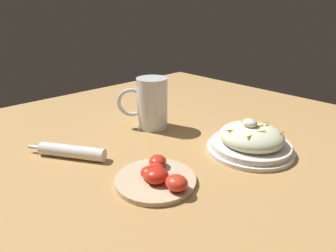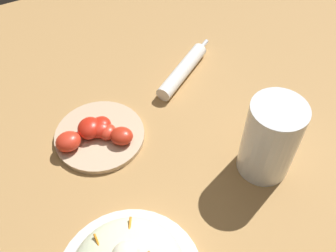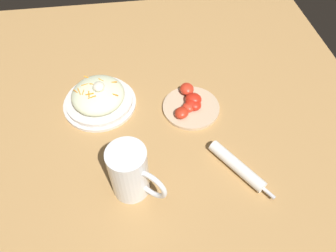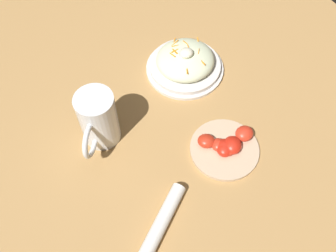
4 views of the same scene
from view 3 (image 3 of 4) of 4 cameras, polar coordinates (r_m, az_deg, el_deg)
The scene contains 5 objects.
ground_plane at distance 0.93m, azimuth -4.43°, elevation -0.70°, with size 1.43×1.43×0.00m, color #B2844C.
salad_plate at distance 0.99m, azimuth -12.48°, elevation 5.07°, with size 0.23×0.23×0.09m.
beer_mug at distance 0.77m, azimuth -6.90°, elevation -8.57°, with size 0.12×0.14×0.16m.
napkin_roll at distance 0.86m, azimuth 12.46°, elevation -7.11°, with size 0.19×0.13×0.03m.
tomato_plate at distance 0.97m, azimuth 4.13°, elevation 3.91°, with size 0.18×0.18×0.04m.
Camera 3 is at (0.57, -0.01, 0.73)m, focal length 33.55 mm.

